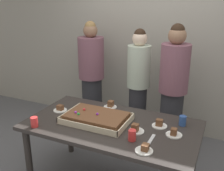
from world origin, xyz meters
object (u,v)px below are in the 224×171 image
at_px(plated_slice_far_right, 60,109).
at_px(person_striped_tie_right, 92,76).
at_px(plated_slice_center_front, 174,133).
at_px(drink_cup_far_end, 34,122).
at_px(cake_server_utensil, 151,140).
at_px(plated_slice_center_back, 110,105).
at_px(drink_cup_nearest, 132,135).
at_px(sheet_cake, 96,118).
at_px(drink_cup_middle, 183,121).
at_px(plated_slice_far_left, 136,129).
at_px(person_green_shirt_behind, 138,85).
at_px(plated_slice_near_right, 145,149).
at_px(person_serving_front, 173,90).
at_px(plated_slice_near_left, 159,124).
at_px(party_table, 112,131).

relative_size(plated_slice_far_right, person_striped_tie_right, 0.09).
distance_m(plated_slice_far_right, plated_slice_center_front, 1.28).
xyz_separation_m(drink_cup_far_end, cake_server_utensil, (1.11, 0.23, -0.05)).
height_order(plated_slice_center_back, drink_cup_nearest, drink_cup_nearest).
distance_m(sheet_cake, plated_slice_center_front, 0.79).
bearing_deg(drink_cup_middle, plated_slice_far_left, -139.95).
bearing_deg(drink_cup_nearest, plated_slice_far_left, 98.32).
bearing_deg(drink_cup_far_end, plated_slice_far_right, 89.60).
relative_size(drink_cup_far_end, person_green_shirt_behind, 0.06).
distance_m(plated_slice_near_right, drink_cup_far_end, 1.12).
xyz_separation_m(cake_server_utensil, person_green_shirt_behind, (-0.54, 1.18, 0.07)).
height_order(drink_cup_nearest, drink_cup_far_end, same).
bearing_deg(person_serving_front, cake_server_utensil, 33.60).
bearing_deg(drink_cup_far_end, plated_slice_near_left, 24.98).
xyz_separation_m(plated_slice_far_right, drink_cup_middle, (1.31, 0.22, 0.03)).
relative_size(plated_slice_center_front, cake_server_utensil, 0.75).
bearing_deg(drink_cup_nearest, drink_cup_far_end, -170.55).
distance_m(drink_cup_nearest, person_green_shirt_behind, 1.31).
distance_m(cake_server_utensil, person_green_shirt_behind, 1.30).
height_order(plated_slice_near_left, plated_slice_near_right, plated_slice_near_left).
xyz_separation_m(drink_cup_middle, cake_server_utensil, (-0.20, -0.40, -0.05)).
relative_size(cake_server_utensil, person_serving_front, 0.12).
bearing_deg(plated_slice_center_front, drink_cup_nearest, -143.15).
distance_m(plated_slice_near_left, drink_cup_nearest, 0.39).
bearing_deg(person_striped_tie_right, plated_slice_center_front, 22.12).
bearing_deg(plated_slice_center_back, person_serving_front, 43.81).
height_order(plated_slice_center_back, drink_cup_middle, drink_cup_middle).
relative_size(plated_slice_center_back, cake_server_utensil, 0.75).
bearing_deg(person_serving_front, drink_cup_far_end, -8.01).
height_order(plated_slice_center_back, drink_cup_far_end, drink_cup_far_end).
bearing_deg(sheet_cake, person_serving_front, 58.89).
distance_m(plated_slice_far_right, person_green_shirt_behind, 1.15).
bearing_deg(person_green_shirt_behind, person_striped_tie_right, -91.81).
height_order(drink_cup_nearest, person_green_shirt_behind, person_green_shirt_behind).
bearing_deg(plated_slice_far_left, sheet_cake, 174.59).
height_order(sheet_cake, plated_slice_center_back, sheet_cake).
xyz_separation_m(party_table, plated_slice_center_front, (0.62, 0.02, 0.11)).
xyz_separation_m(sheet_cake, drink_cup_middle, (0.82, 0.27, 0.01)).
xyz_separation_m(sheet_cake, plated_slice_far_right, (-0.49, 0.06, -0.02)).
bearing_deg(drink_cup_nearest, cake_server_utensil, 25.40).
height_order(sheet_cake, plated_slice_center_front, sheet_cake).
relative_size(plated_slice_near_left, cake_server_utensil, 0.75).
relative_size(plated_slice_near_right, plated_slice_far_right, 1.00).
xyz_separation_m(plated_slice_far_right, cake_server_utensil, (1.11, -0.19, -0.02)).
xyz_separation_m(sheet_cake, person_green_shirt_behind, (0.08, 1.05, 0.04)).
relative_size(drink_cup_nearest, person_striped_tie_right, 0.06).
xyz_separation_m(party_table, plated_slice_center_back, (-0.19, 0.37, 0.11)).
bearing_deg(party_table, plated_slice_near_left, 17.59).
distance_m(plated_slice_near_left, plated_slice_center_front, 0.20).
xyz_separation_m(plated_slice_center_back, drink_cup_nearest, (0.48, -0.58, 0.02)).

